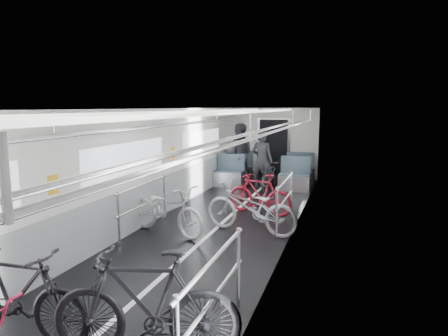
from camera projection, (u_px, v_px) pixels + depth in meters
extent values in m
cube|color=black|center=(202.00, 241.00, 7.29)|extent=(3.00, 14.00, 0.01)
cube|color=white|center=(200.00, 109.00, 6.92)|extent=(3.00, 14.00, 0.02)
cube|color=silver|center=(127.00, 173.00, 7.56)|extent=(0.02, 14.00, 2.40)
cube|color=silver|center=(285.00, 182.00, 6.66)|extent=(0.02, 14.00, 2.40)
cube|color=silver|center=(274.00, 143.00, 13.70)|extent=(3.00, 0.02, 2.40)
cube|color=white|center=(202.00, 241.00, 7.29)|extent=(0.08, 13.80, 0.01)
cube|color=gray|center=(130.00, 211.00, 7.66)|extent=(0.01, 13.90, 0.90)
cube|color=gray|center=(282.00, 225.00, 6.78)|extent=(0.01, 13.90, 0.90)
cube|color=white|center=(128.00, 162.00, 7.52)|extent=(0.01, 10.80, 0.75)
cube|color=white|center=(283.00, 170.00, 6.64)|extent=(0.01, 10.80, 0.75)
cube|color=white|center=(172.00, 112.00, 7.10)|extent=(0.14, 13.40, 0.05)
cube|color=white|center=(231.00, 113.00, 6.77)|extent=(0.14, 13.40, 0.05)
cube|color=black|center=(273.00, 149.00, 13.67)|extent=(0.95, 0.10, 2.00)
imported|color=black|center=(16.00, 295.00, 4.12)|extent=(1.74, 0.58, 1.03)
imported|color=#A1A1A6|center=(167.00, 210.00, 7.65)|extent=(1.96, 1.22, 0.97)
imported|color=black|center=(146.00, 304.00, 3.85)|extent=(1.93, 0.98, 1.11)
imported|color=#AEADB2|center=(250.00, 208.00, 7.72)|extent=(2.01, 1.04, 1.01)
imported|color=maroon|center=(260.00, 194.00, 9.07)|extent=(1.63, 0.79, 0.94)
imported|color=black|center=(270.00, 175.00, 11.64)|extent=(0.68, 1.77, 0.92)
imported|color=black|center=(262.00, 160.00, 11.66)|extent=(0.71, 0.54, 1.77)
imported|color=#2D2D34|center=(239.00, 154.00, 12.58)|extent=(1.07, 0.91, 1.93)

